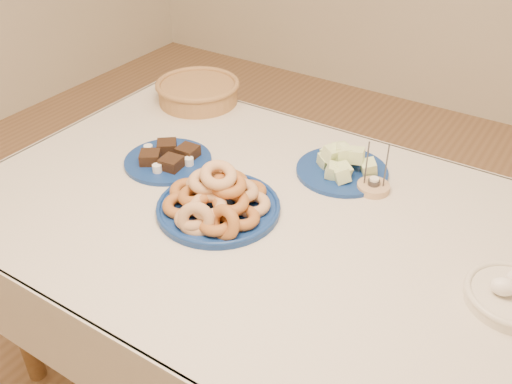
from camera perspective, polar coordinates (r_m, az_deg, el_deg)
dining_table at (r=1.64m, az=0.96°, el=-5.12°), size 1.71×1.11×0.75m
donut_platter at (r=1.56m, az=-3.87°, el=-0.91°), size 0.42×0.42×0.16m
melon_plate at (r=1.75m, az=8.59°, el=2.65°), size 0.36×0.36×0.09m
brownie_plate at (r=1.81m, az=-8.76°, el=3.30°), size 0.34×0.34×0.05m
wicker_basket at (r=2.17m, az=-5.83°, el=10.02°), size 0.33×0.33×0.08m
candle_holder at (r=1.69m, az=11.65°, el=0.55°), size 0.12×0.12×0.16m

